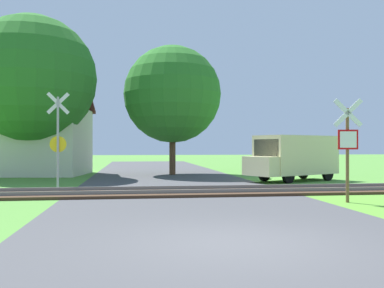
{
  "coord_description": "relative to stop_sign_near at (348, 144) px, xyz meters",
  "views": [
    {
      "loc": [
        -1.76,
        -7.3,
        1.7
      ],
      "look_at": [
        0.5,
        9.03,
        1.8
      ],
      "focal_mm": 40.0,
      "sensor_mm": 36.0,
      "label": 1
    }
  ],
  "objects": [
    {
      "name": "mail_truck",
      "position": [
        1.45,
        8.06,
        -0.55
      ],
      "size": [
        5.21,
        3.88,
        2.24
      ],
      "rotation": [
        0.0,
        0.0,
        2.04
      ],
      "color": "beige",
      "rests_on": "ground"
    },
    {
      "name": "tree_left",
      "position": [
        -12.05,
        12.81,
        3.73
      ],
      "size": [
        7.13,
        7.13,
        9.09
      ],
      "color": "#513823",
      "rests_on": "ground"
    },
    {
      "name": "rail_track",
      "position": [
        -4.69,
        3.16,
        -1.73
      ],
      "size": [
        60.0,
        2.6,
        0.22
      ],
      "color": "#422D1E",
      "rests_on": "ground"
    },
    {
      "name": "stop_sign_near",
      "position": [
        0.0,
        0.0,
        0.0
      ],
      "size": [
        0.87,
        0.21,
        3.16
      ],
      "rotation": [
        0.0,
        0.0,
        2.95
      ],
      "color": "brown",
      "rests_on": "ground"
    },
    {
      "name": "tree_center",
      "position": [
        -4.06,
        13.76,
        3.09
      ],
      "size": [
        5.91,
        5.91,
        7.84
      ],
      "color": "#513823",
      "rests_on": "ground"
    },
    {
      "name": "crossing_sign_far",
      "position": [
        -9.36,
        5.13,
        0.31
      ],
      "size": [
        0.88,
        0.14,
        3.84
      ],
      "rotation": [
        0.0,
        0.0,
        0.05
      ],
      "color": "#9E9EA5",
      "rests_on": "ground"
    },
    {
      "name": "house",
      "position": [
        -13.03,
        14.78,
        0.38
      ],
      "size": [
        8.31,
        6.18,
        5.93
      ],
      "rotation": [
        0.0,
        0.0,
        -0.13
      ],
      "color": "beige",
      "rests_on": "ground"
    },
    {
      "name": "road_asphalt",
      "position": [
        -4.69,
        -2.87,
        -1.79
      ],
      "size": [
        8.14,
        80.0,
        0.01
      ],
      "primitive_type": "cube",
      "color": "#424244",
      "rests_on": "ground"
    },
    {
      "name": "ground_plane",
      "position": [
        -4.69,
        -4.87,
        -1.79
      ],
      "size": [
        160.0,
        160.0,
        0.0
      ],
      "primitive_type": "plane",
      "color": "#4C8433"
    }
  ]
}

